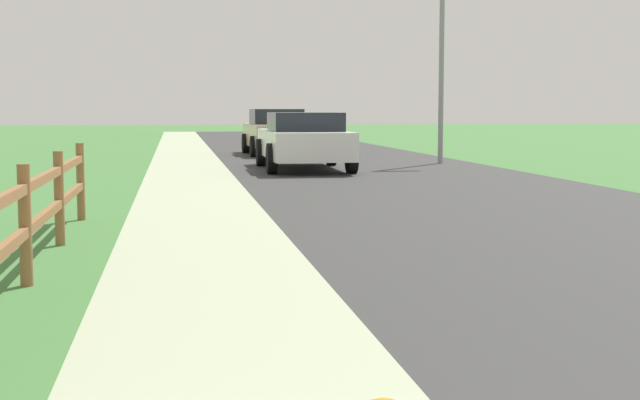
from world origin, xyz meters
TOP-DOWN VIEW (x-y plane):
  - ground_plane at (0.00, 25.00)m, footprint 120.00×120.00m
  - road_asphalt at (3.50, 27.00)m, footprint 7.00×66.00m
  - curb_concrete at (-3.00, 27.00)m, footprint 6.00×66.00m
  - grass_verge at (-4.50, 27.00)m, footprint 5.00×66.00m
  - parked_suv_white at (1.87, 22.22)m, footprint 2.15×4.98m
  - parked_car_beige at (2.02, 29.74)m, footprint 2.12×4.30m
  - street_lamp at (6.09, 24.14)m, footprint 1.17×0.20m

SIDE VIEW (x-z plane):
  - ground_plane at x=0.00m, z-range 0.00..0.00m
  - road_asphalt at x=3.50m, z-range 0.00..0.01m
  - curb_concrete at x=-3.00m, z-range 0.00..0.01m
  - grass_verge at x=-4.50m, z-range 0.00..0.01m
  - parked_suv_white at x=1.87m, z-range 0.03..1.46m
  - parked_car_beige at x=2.02m, z-range 0.00..1.50m
  - street_lamp at x=6.09m, z-range 0.58..6.29m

